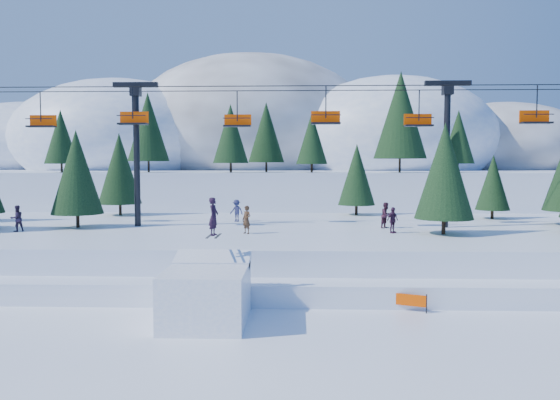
{
  "coord_description": "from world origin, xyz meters",
  "views": [
    {
      "loc": [
        2.6,
        -20.82,
        6.97
      ],
      "look_at": [
        1.69,
        6.0,
        5.2
      ],
      "focal_mm": 35.0,
      "sensor_mm": 36.0,
      "label": 1
    }
  ],
  "objects_px": {
    "chairlift": "(287,131)",
    "banner_far": "(441,292)",
    "jump_kicker": "(207,293)",
    "banner_near": "(397,299)"
  },
  "relations": [
    {
      "from": "banner_near",
      "to": "banner_far",
      "type": "height_order",
      "value": "same"
    },
    {
      "from": "chairlift",
      "to": "banner_far",
      "type": "height_order",
      "value": "chairlift"
    },
    {
      "from": "chairlift",
      "to": "banner_near",
      "type": "bearing_deg",
      "value": -67.05
    },
    {
      "from": "chairlift",
      "to": "banner_far",
      "type": "bearing_deg",
      "value": -55.37
    },
    {
      "from": "jump_kicker",
      "to": "banner_far",
      "type": "distance_m",
      "value": 11.83
    },
    {
      "from": "chairlift",
      "to": "jump_kicker",
      "type": "bearing_deg",
      "value": -101.8
    },
    {
      "from": "banner_near",
      "to": "banner_far",
      "type": "xyz_separation_m",
      "value": [
        2.49,
        1.44,
        0.0
      ]
    },
    {
      "from": "jump_kicker",
      "to": "banner_far",
      "type": "relative_size",
      "value": 1.9
    },
    {
      "from": "chairlift",
      "to": "banner_far",
      "type": "xyz_separation_m",
      "value": [
        8.01,
        -11.6,
        -8.78
      ]
    },
    {
      "from": "jump_kicker",
      "to": "banner_far",
      "type": "xyz_separation_m",
      "value": [
        11.21,
        3.72,
        -0.77
      ]
    }
  ]
}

